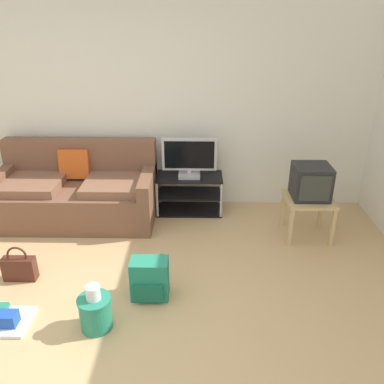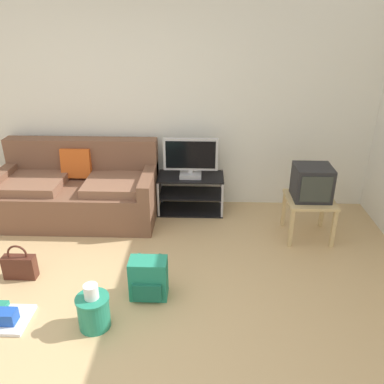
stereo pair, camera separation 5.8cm
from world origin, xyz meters
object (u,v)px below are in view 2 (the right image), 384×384
object	(u,v)px
crt_tv	(312,183)
cleaning_bucket	(93,309)
side_table	(309,205)
flat_tv	(191,158)
couch	(79,191)
backpack	(149,279)
tv_stand	(191,193)
handbag	(20,266)

from	to	relation	value
crt_tv	cleaning_bucket	bearing A→B (deg)	-143.43
side_table	cleaning_bucket	world-z (taller)	side_table
flat_tv	side_table	xyz separation A→B (m)	(1.33, -0.56, -0.33)
side_table	cleaning_bucket	xyz separation A→B (m)	(-2.04, -1.50, -0.22)
crt_tv	cleaning_bucket	xyz separation A→B (m)	(-2.04, -1.51, -0.49)
cleaning_bucket	couch	bearing A→B (deg)	109.28
flat_tv	side_table	world-z (taller)	flat_tv
backpack	tv_stand	bearing A→B (deg)	84.26
flat_tv	handbag	xyz separation A→B (m)	(-1.58, -1.44, -0.59)
tv_stand	crt_tv	size ratio (longest dim) A/B	2.08
crt_tv	flat_tv	bearing A→B (deg)	157.84
crt_tv	handbag	distance (m)	3.09
flat_tv	crt_tv	size ratio (longest dim) A/B	1.68
tv_stand	backpack	xyz separation A→B (m)	(-0.31, -1.69, -0.05)
side_table	backpack	bearing A→B (deg)	-146.11
flat_tv	backpack	distance (m)	1.78
couch	flat_tv	bearing A→B (deg)	7.37
tv_stand	flat_tv	xyz separation A→B (m)	(-0.00, -0.02, 0.48)
handbag	cleaning_bucket	size ratio (longest dim) A/B	0.89
tv_stand	backpack	size ratio (longest dim) A/B	2.15
tv_stand	backpack	distance (m)	1.72
flat_tv	crt_tv	distance (m)	1.44
couch	backpack	distance (m)	1.83
crt_tv	backpack	distance (m)	2.05
tv_stand	backpack	world-z (taller)	tv_stand
couch	crt_tv	world-z (taller)	couch
backpack	handbag	bearing A→B (deg)	174.58
side_table	handbag	xyz separation A→B (m)	(-2.92, -0.88, -0.26)
couch	crt_tv	bearing A→B (deg)	-7.76
handbag	cleaning_bucket	world-z (taller)	cleaning_bucket
tv_stand	crt_tv	distance (m)	1.51
couch	flat_tv	xyz separation A→B (m)	(1.36, 0.18, 0.38)
cleaning_bucket	backpack	bearing A→B (deg)	44.84
side_table	handbag	distance (m)	3.06
crt_tv	couch	bearing A→B (deg)	172.24
tv_stand	handbag	bearing A→B (deg)	-137.26
backpack	handbag	world-z (taller)	backpack
tv_stand	crt_tv	bearing A→B (deg)	-22.97
tv_stand	cleaning_bucket	xyz separation A→B (m)	(-0.70, -2.08, -0.07)
flat_tv	backpack	xyz separation A→B (m)	(-0.31, -1.67, -0.53)
handbag	couch	bearing A→B (deg)	80.14
side_table	crt_tv	distance (m)	0.26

